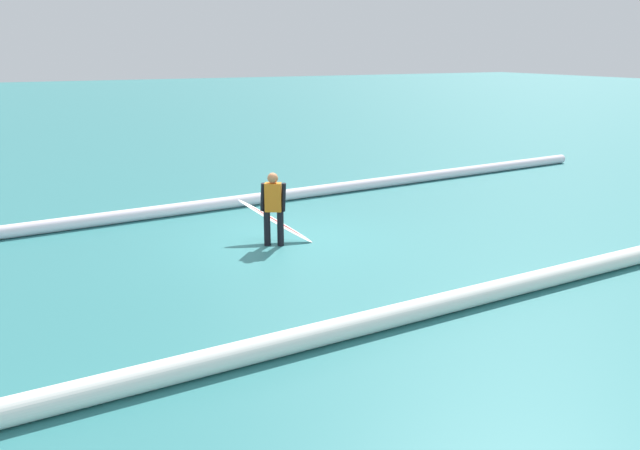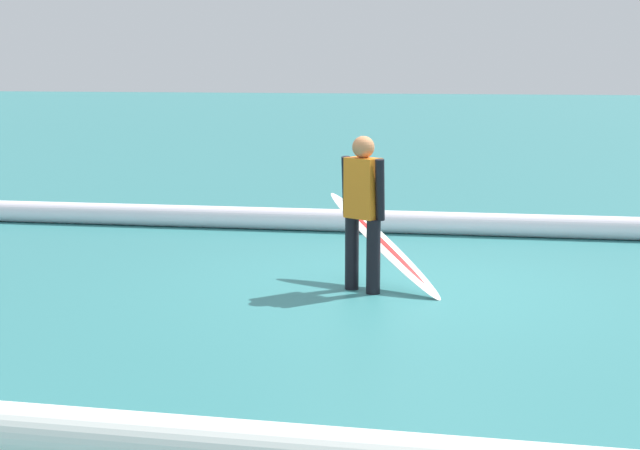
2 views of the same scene
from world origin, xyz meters
The scene contains 5 objects.
ground_plane centered at (0.00, 0.00, 0.00)m, with size 152.75×152.75×0.00m, color #2F7879.
surfer centered at (0.37, 0.34, 0.87)m, with size 0.47×0.37×1.56m.
surfboard centered at (0.21, 0.05, 0.44)m, with size 1.47×1.18×0.91m.
wave_crest_foreground centered at (-0.92, -3.18, 0.15)m, with size 0.31×0.31×23.70m, color white.
wave_crest_midground centered at (-1.82, 4.69, 0.17)m, with size 0.34×0.34×19.00m, color white.
Camera 1 is at (5.04, 11.77, 3.98)m, focal length 34.43 mm.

